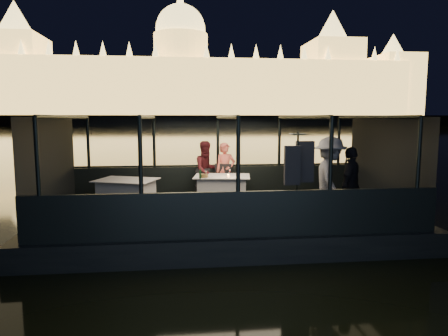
{
  "coord_description": "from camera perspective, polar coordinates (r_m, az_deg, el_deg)",
  "views": [
    {
      "loc": [
        -1.09,
        -9.35,
        2.77
      ],
      "look_at": [
        0.0,
        0.4,
        1.55
      ],
      "focal_mm": 32.0,
      "sensor_mm": 36.0,
      "label": 1
    }
  ],
  "objects": [
    {
      "name": "embankment",
      "position": [
        219.36,
        -6.11,
        6.58
      ],
      "size": [
        400.0,
        140.0,
        6.0
      ],
      "primitive_type": "cube",
      "color": "#423D33",
      "rests_on": "ground"
    },
    {
      "name": "gunwale_starboard",
      "position": [
        7.65,
        2.0,
        -6.68
      ],
      "size": [
        8.0,
        0.08,
        0.9
      ],
      "primitive_type": "cube",
      "color": "black",
      "rests_on": "boat_deck"
    },
    {
      "name": "boat_hull",
      "position": [
        9.81,
        0.26,
        -9.31
      ],
      "size": [
        8.6,
        4.4,
        1.0
      ],
      "primitive_type": "cube",
      "color": "black",
      "rests_on": "river_water"
    },
    {
      "name": "plate_far",
      "position": [
        10.34,
        -2.03,
        -1.24
      ],
      "size": [
        0.27,
        0.27,
        0.01
      ],
      "primitive_type": "cylinder",
      "rotation": [
        0.0,
        0.0,
        -0.14
      ],
      "color": "silver",
      "rests_on": "dining_table_central"
    },
    {
      "name": "cabin_roof_glass",
      "position": [
        9.41,
        0.27,
        7.27
      ],
      "size": [
        8.0,
        4.0,
        0.02
      ],
      "primitive_type": null,
      "color": "#99B2B2",
      "rests_on": "boat_deck"
    },
    {
      "name": "parliament_building",
      "position": [
        186.21,
        -6.17,
        15.14
      ],
      "size": [
        220.0,
        32.0,
        60.0
      ],
      "primitive_type": null,
      "color": "#F2D18C",
      "rests_on": "embankment"
    },
    {
      "name": "coat_stand",
      "position": [
        8.24,
        10.38,
        -2.59
      ],
      "size": [
        0.67,
        0.6,
        2.01
      ],
      "primitive_type": null,
      "rotation": [
        0.0,
        0.0,
        0.33
      ],
      "color": "black",
      "rests_on": "boat_deck"
    },
    {
      "name": "amber_candle",
      "position": [
        10.29,
        0.64,
        -1.09
      ],
      "size": [
        0.05,
        0.05,
        0.08
      ],
      "primitive_type": "cylinder",
      "rotation": [
        0.0,
        0.0,
        0.03
      ],
      "color": "#FF9E3F",
      "rests_on": "dining_table_central"
    },
    {
      "name": "passenger_stripe",
      "position": [
        8.99,
        14.84,
        -2.24
      ],
      "size": [
        0.9,
        1.33,
        1.89
      ],
      "primitive_type": "imported",
      "rotation": [
        0.0,
        0.0,
        1.39
      ],
      "color": "silver",
      "rests_on": "boat_deck"
    },
    {
      "name": "cabin_glass_port",
      "position": [
        11.42,
        -0.89,
        3.72
      ],
      "size": [
        8.0,
        0.02,
        1.4
      ],
      "primitive_type": null,
      "color": "#99B2B2",
      "rests_on": "gunwale_port"
    },
    {
      "name": "wine_glass_red",
      "position": [
        10.45,
        0.81,
        -0.67
      ],
      "size": [
        0.08,
        0.08,
        0.18
      ],
      "primitive_type": null,
      "rotation": [
        0.0,
        0.0,
        -0.25
      ],
      "color": "silver",
      "rests_on": "dining_table_central"
    },
    {
      "name": "canopy_ribs",
      "position": [
        9.48,
        0.27,
        0.3
      ],
      "size": [
        8.0,
        4.0,
        2.3
      ],
      "primitive_type": null,
      "color": "black",
      "rests_on": "boat_deck"
    },
    {
      "name": "end_wall_aft",
      "position": [
        10.7,
        22.06,
        0.56
      ],
      "size": [
        0.02,
        4.0,
        2.3
      ],
      "primitive_type": null,
      "color": "black",
      "rests_on": "boat_deck"
    },
    {
      "name": "dining_table_aft",
      "position": [
        10.31,
        -13.74,
        -3.65
      ],
      "size": [
        1.7,
        1.46,
        0.76
      ],
      "primitive_type": "cube",
      "rotation": [
        0.0,
        0.0,
        -0.35
      ],
      "color": "silver",
      "rests_on": "boat_deck"
    },
    {
      "name": "person_man_maroon",
      "position": [
        11.23,
        -2.49,
        -0.7
      ],
      "size": [
        0.97,
        0.87,
        1.64
      ],
      "primitive_type": "imported",
      "rotation": [
        0.0,
        0.0,
        0.4
      ],
      "color": "#451318",
      "rests_on": "boat_deck"
    },
    {
      "name": "wine_glass_white",
      "position": [
        10.08,
        -2.61,
        -0.96
      ],
      "size": [
        0.07,
        0.07,
        0.21
      ],
      "primitive_type": null,
      "rotation": [
        0.0,
        0.0,
        -0.04
      ],
      "color": "white",
      "rests_on": "dining_table_central"
    },
    {
      "name": "river_water",
      "position": [
        89.4,
        -5.68,
        5.27
      ],
      "size": [
        500.0,
        500.0,
        0.0
      ],
      "primitive_type": "plane",
      "color": "black",
      "rests_on": "ground"
    },
    {
      "name": "cabin_glass_starboard",
      "position": [
        7.46,
        2.04,
        1.93
      ],
      "size": [
        8.0,
        0.02,
        1.4
      ],
      "primitive_type": null,
      "color": "#99B2B2",
      "rests_on": "gunwale_starboard"
    },
    {
      "name": "boat_deck",
      "position": [
        9.69,
        0.26,
        -6.59
      ],
      "size": [
        8.0,
        4.0,
        0.04
      ],
      "primitive_type": "cube",
      "color": "black",
      "rests_on": "boat_hull"
    },
    {
      "name": "end_wall_fore",
      "position": [
        9.86,
        -23.51,
        -0.03
      ],
      "size": [
        0.02,
        4.0,
        2.3
      ],
      "primitive_type": null,
      "color": "black",
      "rests_on": "boat_deck"
    },
    {
      "name": "person_woman_coral",
      "position": [
        11.28,
        0.2,
        -0.66
      ],
      "size": [
        0.64,
        0.5,
        1.59
      ],
      "primitive_type": "imported",
      "rotation": [
        0.0,
        0.0,
        0.22
      ],
      "color": "#F26D58",
      "rests_on": "boat_deck"
    },
    {
      "name": "chair_port_right",
      "position": [
        11.05,
        -0.02,
        -2.39
      ],
      "size": [
        0.59,
        0.59,
        0.99
      ],
      "primitive_type": "cube",
      "rotation": [
        0.0,
        0.0,
        -0.32
      ],
      "color": "black",
      "rests_on": "boat_deck"
    },
    {
      "name": "passenger_dark",
      "position": [
        9.18,
        17.61,
        -2.15
      ],
      "size": [
        0.94,
        1.02,
        1.66
      ],
      "primitive_type": "imported",
      "rotation": [
        0.0,
        0.0,
        4.03
      ],
      "color": "black",
      "rests_on": "boat_deck"
    },
    {
      "name": "bread_basket",
      "position": [
        10.25,
        -2.89,
        -1.13
      ],
      "size": [
        0.28,
        0.28,
        0.09
      ],
      "primitive_type": "cylinder",
      "rotation": [
        0.0,
        0.0,
        0.3
      ],
      "color": "brown",
      "rests_on": "dining_table_central"
    },
    {
      "name": "dining_table_central",
      "position": [
        10.61,
        -0.27,
        -3.15
      ],
      "size": [
        1.59,
        1.26,
        0.77
      ],
      "primitive_type": "cube",
      "rotation": [
        0.0,
        0.0,
        -0.15
      ],
      "color": "white",
      "rests_on": "boat_deck"
    },
    {
      "name": "wine_bottle",
      "position": [
        10.06,
        -3.42,
        -0.66
      ],
      "size": [
        0.06,
        0.06,
        0.27
      ],
      "primitive_type": "cylinder",
      "rotation": [
        0.0,
        0.0,
        -0.02
      ],
      "color": "#14381A",
      "rests_on": "dining_table_central"
    },
    {
      "name": "chair_port_left",
      "position": [
        11.0,
        -3.01,
        -2.44
      ],
      "size": [
        0.45,
        0.45,
        0.87
      ],
      "primitive_type": "cube",
      "rotation": [
        0.0,
        0.0,
        0.13
      ],
      "color": "black",
      "rests_on": "boat_deck"
    },
    {
      "name": "gunwale_port",
      "position": [
        11.55,
        -0.88,
        -1.98
      ],
      "size": [
        8.0,
        0.08,
        0.9
      ],
      "primitive_type": "cube",
      "color": "black",
      "rests_on": "boat_deck"
    },
    {
      "name": "plate_near",
      "position": [
        10.18,
        2.13,
        -1.37
      ],
      "size": [
        0.32,
        0.32,
        0.02
      ],
      "primitive_type": "cylinder",
      "rotation": [
        0.0,
        0.0,
        -0.22
      ],
      "color": "white",
      "rests_on": "dining_table_central"
    }
  ]
}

